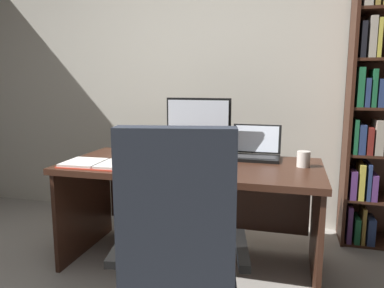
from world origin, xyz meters
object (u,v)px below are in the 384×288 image
Objects in this scene: coffee_mug at (303,159)px; keyboard at (181,167)px; laptop at (255,151)px; pen at (152,157)px; desk at (194,187)px; notepad at (150,158)px; office_chair at (179,266)px; reading_stand_with_book at (137,142)px; monitor at (198,127)px; computer_mouse at (227,169)px; open_binder at (101,164)px.

keyboard is at bearing -160.54° from coffee_mug.
laptop is 0.74m from pen.
notepad is at bearing -178.93° from desk.
office_chair is 1.50m from reading_stand_with_book.
desk is 4.88× the size of laptop.
office_chair is at bearing -79.71° from monitor.
reading_stand_with_book is 0.36m from notepad.
keyboard is 0.30m from computer_mouse.
office_chair is 0.81m from keyboard.
reading_stand_with_book is (-0.54, 0.27, 0.25)m from desk.
laptop reaches higher than open_binder.
office_chair reaches higher than laptop.
monitor is (-0.22, 1.19, 0.47)m from office_chair.
open_binder is (-0.83, -0.05, -0.01)m from computer_mouse.
open_binder reaches higher than notepad.
desk is 1.57× the size of office_chair.
laptop is 0.95m from reading_stand_with_book.
coffee_mug is (0.53, 1.00, 0.31)m from office_chair.
coffee_mug is at bearing 50.56° from office_chair.
laptop reaches higher than notepad.
pen is 1.37× the size of coffee_mug.
office_chair is at bearing -44.40° from open_binder.
monitor reaches higher than computer_mouse.
coffee_mug reaches higher than desk.
desk is 0.43m from computer_mouse.
reading_stand_with_book is at bearing 109.08° from office_chair.
reading_stand_with_book is 0.37m from pen.
keyboard reaches higher than notepad.
computer_mouse is at bearing 72.15° from office_chair.
pen is (0.24, 0.30, 0.00)m from open_binder.
monitor is 0.50m from keyboard.
office_chair is at bearing -118.09° from coffee_mug.
coffee_mug reaches higher than pen.
reading_stand_with_book is at bearing 135.07° from keyboard.
laptop is 0.68× the size of open_binder.
keyboard is at bearing -94.75° from desk.
laptop is at bearing 68.90° from office_chair.
desk is at bearing 89.79° from office_chair.
keyboard is (-0.00, -0.45, -0.20)m from monitor.
pen reaches higher than notepad.
open_binder is at bearing -151.91° from laptop.
pen is (-0.59, 0.25, -0.01)m from computer_mouse.
office_chair is 0.79m from computer_mouse.
computer_mouse is 0.35× the size of reading_stand_with_book.
coffee_mug is at bearing 19.46° from keyboard.
laptop is at bearing 16.14° from notepad.
pen is at bearing 48.80° from open_binder.
laptop reaches higher than pen.
reading_stand_with_book is (-0.52, 0.07, -0.15)m from monitor.
pen is (-0.29, 0.25, 0.00)m from keyboard.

